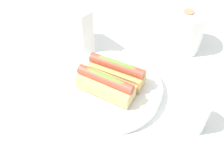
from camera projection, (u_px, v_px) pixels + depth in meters
ground_plane at (113, 90)px, 0.78m from camera, size 2.40×2.40×0.00m
serving_bowl at (112, 89)px, 0.76m from camera, size 0.27×0.27×0.03m
hotdog_front at (106, 85)px, 0.71m from camera, size 0.15×0.06×0.06m
hotdog_back at (117, 71)px, 0.74m from camera, size 0.15×0.06×0.06m
water_glass at (193, 115)px, 0.67m from camera, size 0.07×0.07×0.09m
paper_towel_roll at (185, 30)px, 0.85m from camera, size 0.11×0.11×0.13m
napkin_box at (76, 28)px, 0.84m from camera, size 0.12×0.07×0.15m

